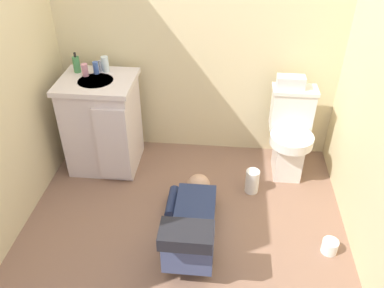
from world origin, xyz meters
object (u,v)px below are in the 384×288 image
(bottle_pink, at_px, (85,70))
(bottle_clear, at_px, (105,64))
(faucet, at_px, (100,66))
(toilet_paper_roll, at_px, (330,246))
(soap_dispenser, at_px, (76,64))
(person_plumber, at_px, (192,225))
(tissue_box, at_px, (291,82))
(vanity_cabinet, at_px, (103,123))
(toilet, at_px, (290,134))
(bottle_blue, at_px, (96,68))
(paper_towel_roll, at_px, (252,181))

(bottle_pink, relative_size, bottle_clear, 0.79)
(faucet, distance_m, toilet_paper_roll, 2.21)
(soap_dispenser, xyz_separation_m, bottle_clear, (0.23, 0.03, -0.00))
(person_plumber, distance_m, toilet_paper_roll, 0.96)
(soap_dispenser, bearing_deg, tissue_box, 0.80)
(bottle_pink, bearing_deg, vanity_cabinet, -30.53)
(toilet, relative_size, faucet, 7.50)
(faucet, distance_m, tissue_box, 1.53)
(toilet_paper_roll, bearing_deg, bottle_pink, 154.50)
(bottle_blue, bearing_deg, toilet_paper_roll, -27.66)
(bottle_blue, relative_size, toilet_paper_roll, 0.92)
(tissue_box, bearing_deg, person_plumber, -124.28)
(vanity_cabinet, bearing_deg, bottle_pink, 149.47)
(bottle_pink, height_order, bottle_blue, same)
(faucet, bearing_deg, tissue_box, 0.15)
(toilet, bearing_deg, bottle_blue, 178.09)
(vanity_cabinet, bearing_deg, bottle_blue, 105.46)
(vanity_cabinet, height_order, soap_dispenser, soap_dispenser)
(tissue_box, height_order, toilet_paper_roll, tissue_box)
(faucet, height_order, soap_dispenser, soap_dispenser)
(vanity_cabinet, relative_size, tissue_box, 3.73)
(toilet, xyz_separation_m, faucet, (-1.58, 0.09, 0.50))
(tissue_box, bearing_deg, soap_dispenser, -179.20)
(bottle_clear, height_order, paper_towel_roll, bottle_clear)
(paper_towel_roll, bearing_deg, toilet, 46.80)
(tissue_box, xyz_separation_m, toilet_paper_roll, (0.27, -0.99, -0.75))
(person_plumber, bearing_deg, paper_towel_roll, 54.15)
(vanity_cabinet, xyz_separation_m, tissue_box, (1.53, 0.15, 0.38))
(soap_dispenser, bearing_deg, toilet, -2.16)
(faucet, distance_m, bottle_pink, 0.13)
(vanity_cabinet, distance_m, bottle_pink, 0.47)
(vanity_cabinet, distance_m, toilet_paper_roll, 2.02)
(vanity_cabinet, relative_size, toilet_paper_roll, 7.45)
(soap_dispenser, bearing_deg, paper_towel_roll, -14.75)
(faucet, height_order, bottle_clear, bottle_clear)
(bottle_clear, bearing_deg, bottle_blue, -145.26)
(person_plumber, distance_m, paper_towel_roll, 0.75)
(tissue_box, relative_size, toilet_paper_roll, 2.00)
(faucet, bearing_deg, paper_towel_roll, -17.64)
(bottle_blue, bearing_deg, vanity_cabinet, -74.54)
(faucet, height_order, person_plumber, faucet)
(person_plumber, bearing_deg, bottle_clear, 128.33)
(bottle_blue, bearing_deg, toilet, -1.91)
(vanity_cabinet, bearing_deg, toilet_paper_roll, -25.19)
(faucet, relative_size, tissue_box, 0.45)
(person_plumber, bearing_deg, bottle_pink, 135.66)
(toilet, relative_size, person_plumber, 0.70)
(person_plumber, bearing_deg, vanity_cabinet, 134.27)
(toilet_paper_roll, bearing_deg, paper_towel_roll, 131.71)
(toilet, xyz_separation_m, paper_towel_roll, (-0.30, -0.32, -0.27))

